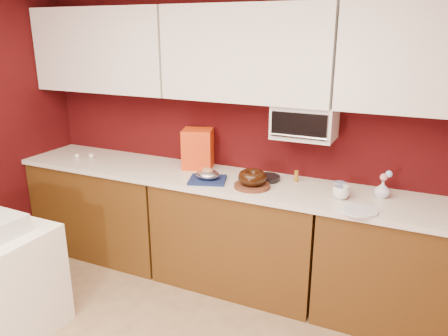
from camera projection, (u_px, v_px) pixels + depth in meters
wall_back at (254, 129)px, 3.55m from camera, size 4.00×0.02×2.50m
base_cabinet_left at (107, 208)px, 4.07m from camera, size 1.31×0.58×0.86m
base_cabinet_center at (238, 235)px, 3.53m from camera, size 1.31×0.58×0.86m
base_cabinet_right at (417, 272)px, 2.99m from camera, size 1.31×0.58×0.86m
countertop at (239, 183)px, 3.40m from camera, size 4.00×0.62×0.04m
upper_cabinet_left at (105, 50)px, 3.77m from camera, size 1.31×0.33×0.70m
upper_cabinet_center at (248, 54)px, 3.23m from camera, size 1.31×0.33×0.70m
toaster_oven at (305, 121)px, 3.21m from camera, size 0.45×0.30×0.25m
toaster_oven_door at (299, 126)px, 3.07m from camera, size 0.40×0.02×0.18m
toaster_oven_handle at (298, 136)px, 3.08m from camera, size 0.42×0.02×0.02m
cake_base at (252, 186)px, 3.24m from camera, size 0.27×0.27×0.02m
bundt_cake at (252, 177)px, 3.22m from camera, size 0.22×0.22×0.09m
navy_towel at (208, 180)px, 3.37m from camera, size 0.34×0.31×0.02m
foil_ham_nest at (208, 174)px, 3.36m from camera, size 0.23×0.22×0.07m
roasted_ham at (207, 171)px, 3.35m from camera, size 0.12×0.11×0.06m
pandoro_box at (198, 149)px, 3.66m from camera, size 0.30×0.29×0.33m
dark_pan at (267, 178)px, 3.39m from camera, size 0.21×0.21×0.04m
coffee_mug at (341, 191)px, 3.01m from camera, size 0.12×0.12×0.11m
blue_jar at (339, 188)px, 3.09m from camera, size 0.09×0.09×0.09m
flower_vase at (382, 188)px, 3.03m from camera, size 0.12×0.12×0.13m
flower_pink at (384, 177)px, 3.01m from camera, size 0.05×0.05×0.05m
flower_blue at (389, 174)px, 3.01m from camera, size 0.05×0.05×0.05m
china_plate at (359, 211)px, 2.81m from camera, size 0.25×0.25×0.01m
amber_bottle at (296, 176)px, 3.35m from camera, size 0.03×0.03×0.09m
egg_left at (91, 156)px, 3.98m from camera, size 0.07×0.06×0.04m
egg_right at (77, 156)px, 3.98m from camera, size 0.06×0.05×0.04m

